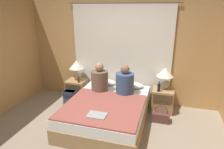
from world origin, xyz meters
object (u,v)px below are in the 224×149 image
Objects in this scene: pillow_right at (132,85)px; person_left_in_bed at (100,80)px; bed at (108,111)px; beer_bottle_on_right_stand at (159,87)px; lamp_right at (165,74)px; pillow_left at (105,82)px; lamp_left at (77,67)px; beer_bottle_on_left_stand at (79,79)px; backpack_on_floor at (70,97)px; person_right_in_bed at (125,82)px; laptop_on_bed at (97,115)px; handbag_on_floor at (161,117)px; nightstand_left at (77,90)px; nightstand_right at (163,100)px.

person_left_in_bed is (-0.65, -0.39, 0.20)m from pillow_right.
beer_bottle_on_right_stand is (0.96, 0.64, 0.38)m from bed.
pillow_left is at bearing -179.24° from lamp_right.
lamp_left reaches higher than beer_bottle_on_left_stand.
backpack_on_floor is at bearing -173.23° from beer_bottle_on_right_stand.
person_right_in_bed is at bearing 58.96° from bed.
person_left_in_bed is 1.98× the size of laptop_on_bed.
lamp_right is 1.32× the size of handbag_on_floor.
pillow_left is at bearing 4.33° from nightstand_left.
backpack_on_floor is at bearing -117.75° from beer_bottle_on_left_stand.
handbag_on_floor is at bearing 15.50° from bed.
handbag_on_floor is at bearing -90.50° from lamp_right.
bed is 3.13× the size of person_left_in_bed.
pillow_left is at bearing 159.70° from handbag_on_floor.
person_left_in_bed is at bearing -19.34° from beer_bottle_on_left_stand.
lamp_right is 2.26m from backpack_on_floor.
beer_bottle_on_left_stand is (0.12, -0.19, -0.26)m from lamp_left.
pillow_left is 2.37× the size of beer_bottle_on_right_stand.
beer_bottle_on_left_stand reaches higher than pillow_right.
lamp_right is 1.44m from person_left_in_bed.
bed is 1.13m from backpack_on_floor.
bed is 0.70m from person_right_in_bed.
beer_bottle_on_left_stand is 0.61× the size of laptop_on_bed.
person_right_in_bed is 1.03m from handbag_on_floor.
handbag_on_floor is at bearing -35.53° from pillow_right.
person_right_in_bed reaches higher than beer_bottle_on_left_stand.
pillow_left is (0.72, 0.05, 0.27)m from nightstand_left.
person_left_in_bed is 1.52m from handbag_on_floor.
handbag_on_floor is at bearing -20.30° from pillow_left.
person_left_in_bed is (-0.32, 0.42, 0.50)m from bed.
nightstand_right is at bearing 22.40° from person_right_in_bed.
laptop_on_bed is 1.47m from handbag_on_floor.
person_right_in_bed is 1.67× the size of backpack_on_floor.
nightstand_left is 0.81× the size of person_left_in_bed.
person_right_in_bed is 0.75m from beer_bottle_on_right_stand.
lamp_left is at bearing 178.54° from pillow_left.
nightstand_right reaches higher than bed.
beer_bottle_on_left_stand is 0.47m from backpack_on_floor.
beer_bottle_on_left_stand is 0.52× the size of backpack_on_floor.
beer_bottle_on_right_stand reaches higher than bed.
backpack_on_floor is (-1.06, 0.40, -0.02)m from bed.
pillow_right is at bearing 77.95° from person_right_in_bed.
laptop_on_bed is (-0.32, -1.47, -0.02)m from pillow_right.
handbag_on_floor is (0.10, -0.34, -0.51)m from beer_bottle_on_right_stand.
bed is at bearing -121.04° from person_right_in_bed.
person_left_in_bed is (-1.38, -0.33, 0.47)m from nightstand_right.
beer_bottle_on_left_stand is at bearing -43.20° from nightstand_left.
pillow_right is at bearing 16.40° from backpack_on_floor.
person_left_in_bed reaches higher than pillow_left.
beer_bottle_on_left_stand is at bearing 145.81° from bed.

